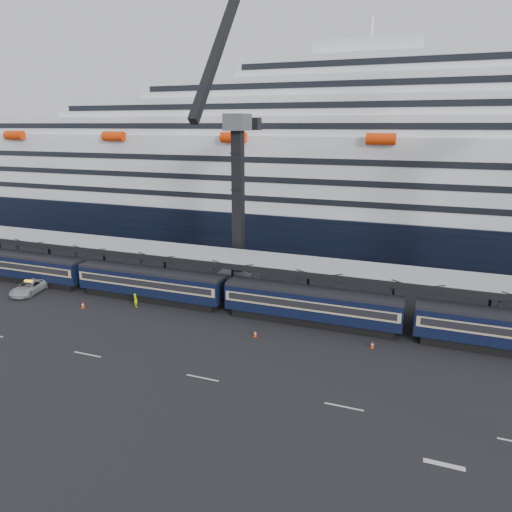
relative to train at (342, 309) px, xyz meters
The scene contains 11 objects.
ground 11.25m from the train, 65.06° to the right, with size 260.00×260.00×0.00m, color black.
lane_markings 20.02m from the train, 49.95° to the right, with size 111.00×4.27×0.02m.
train is the anchor object (origin of this frame).
canopy 6.85m from the train, 40.71° to the left, with size 130.00×6.25×5.53m.
cruise_ship 37.56m from the train, 84.34° to the left, with size 214.09×28.84×34.00m.
crane_dark_near 20.10m from the train, 150.76° to the left, with size 4.50×17.75×35.08m.
pickup_truck 39.38m from the train, behind, with size 2.58×5.60×1.56m, color #9FA1A5.
worker 23.99m from the train, behind, with size 0.61×0.40×1.66m, color #BDE60C.
traffic_cone_b 29.95m from the train, behind, with size 0.38×0.38×0.77m.
traffic_cone_c 9.54m from the train, 147.27° to the right, with size 0.34×0.34×0.67m.
traffic_cone_d 5.31m from the train, 43.90° to the right, with size 0.34×0.34×0.68m.
Camera 1 is at (2.06, -34.68, 20.73)m, focal length 32.00 mm.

